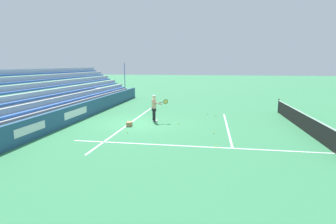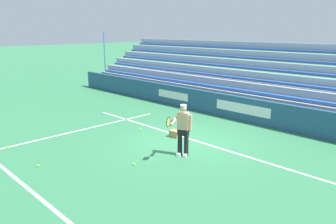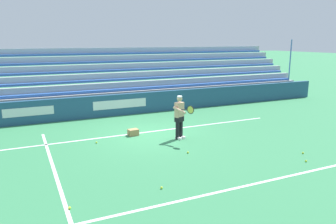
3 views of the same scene
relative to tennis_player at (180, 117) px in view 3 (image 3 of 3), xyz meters
name	(u,v)px [view 3 (image 3 of 3)]	position (x,y,z in m)	size (l,w,h in m)	color
ground_plane	(153,135)	(0.77, -0.92, -0.89)	(160.00, 160.00, 0.00)	#337A4C
court_baseline_white	(148,132)	(0.77, -1.42, -0.89)	(12.00, 0.10, 0.01)	white
court_sideline_white	(62,195)	(4.88, 3.08, -0.89)	(0.10, 12.00, 0.01)	white
court_service_line_white	(232,189)	(0.77, 4.58, -0.89)	(8.22, 0.10, 0.01)	white
back_wall_sponsor_board	(123,104)	(0.77, -5.04, -0.34)	(26.18, 0.25, 1.10)	navy
bleacher_stand	(109,92)	(0.77, -7.67, -0.10)	(24.87, 4.00, 3.85)	#9EA3A8
tennis_player	(180,117)	(0.00, 0.00, 0.00)	(0.57, 1.08, 1.71)	black
ball_box_cardboard	(133,132)	(1.51, -1.21, -0.76)	(0.40, 0.30, 0.26)	#A87F51
tennis_ball_far_right	(96,143)	(3.13, -0.80, -0.86)	(0.07, 0.07, 0.07)	#CCE533
tennis_ball_toward_net	(70,208)	(4.81, 3.85, -0.86)	(0.07, 0.07, 0.07)	#CCE533
tennis_ball_stray_back	(306,161)	(-2.55, 3.96, -0.86)	(0.07, 0.07, 0.07)	#CCE533
tennis_ball_midcourt	(162,188)	(2.45, 3.78, -0.86)	(0.07, 0.07, 0.07)	#CCE533
tennis_ball_near_player	(188,152)	(0.51, 1.65, -0.86)	(0.07, 0.07, 0.07)	#CCE533
tennis_ball_on_baseline	(303,153)	(-3.06, 3.36, -0.86)	(0.07, 0.07, 0.07)	#CCE533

